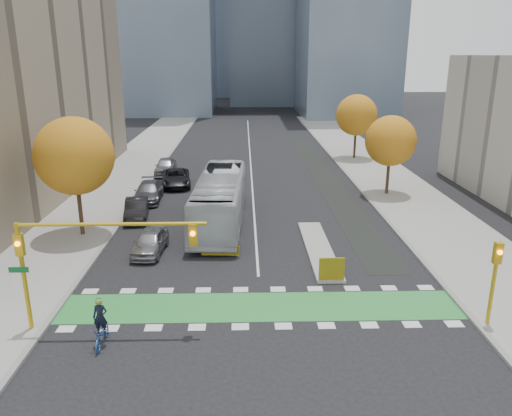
{
  "coord_description": "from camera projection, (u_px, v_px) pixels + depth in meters",
  "views": [
    {
      "loc": [
        -0.78,
        -20.82,
        12.05
      ],
      "look_at": [
        -0.05,
        8.52,
        3.0
      ],
      "focal_mm": 35.0,
      "sensor_mm": 36.0,
      "label": 1
    }
  ],
  "objects": [
    {
      "name": "parked_car_a",
      "position": [
        150.0,
        242.0,
        31.49
      ],
      "size": [
        2.04,
        4.49,
        1.49
      ],
      "primitive_type": "imported",
      "rotation": [
        0.0,
        0.0,
        -0.06
      ],
      "color": "gray",
      "rests_on": "ground"
    },
    {
      "name": "median_island",
      "position": [
        319.0,
        249.0,
        32.13
      ],
      "size": [
        1.6,
        10.0,
        0.16
      ],
      "primitive_type": "cube",
      "color": "gray",
      "rests_on": "ground"
    },
    {
      "name": "tree_east_far",
      "position": [
        357.0,
        115.0,
        58.52
      ],
      "size": [
        4.8,
        4.8,
        7.65
      ],
      "color": "#332114",
      "rests_on": "ground"
    },
    {
      "name": "parked_car_e",
      "position": [
        166.0,
        166.0,
        52.32
      ],
      "size": [
        2.07,
        5.0,
        1.69
      ],
      "primitive_type": "imported",
      "rotation": [
        0.0,
        0.0,
        0.01
      ],
      "color": "#939297",
      "rests_on": "ground"
    },
    {
      "name": "hazard_board",
      "position": [
        332.0,
        269.0,
        27.33
      ],
      "size": [
        1.4,
        0.12,
        1.3
      ],
      "primitive_type": "cube",
      "color": "yellow",
      "rests_on": "median_island"
    },
    {
      "name": "curb_east",
      "position": [
        370.0,
        200.0,
        42.78
      ],
      "size": [
        0.3,
        120.0,
        0.16
      ],
      "primitive_type": "cube",
      "color": "gray",
      "rests_on": "ground"
    },
    {
      "name": "traffic_signal_west",
      "position": [
        80.0,
        248.0,
        21.6
      ],
      "size": [
        8.53,
        0.56,
        5.2
      ],
      "color": "#BF9914",
      "rests_on": "ground"
    },
    {
      "name": "cyclist",
      "position": [
        102.0,
        329.0,
        21.44
      ],
      "size": [
        0.67,
        1.9,
        2.19
      ],
      "rotation": [
        0.0,
        0.0,
        0.0
      ],
      "color": "#224C9C",
      "rests_on": "ground"
    },
    {
      "name": "tree_west",
      "position": [
        74.0,
        156.0,
        32.99
      ],
      "size": [
        5.2,
        5.2,
        8.22
      ],
      "color": "#332114",
      "rests_on": "ground"
    },
    {
      "name": "tree_east_near",
      "position": [
        391.0,
        141.0,
        43.33
      ],
      "size": [
        4.4,
        4.4,
        7.08
      ],
      "color": "#332114",
      "rests_on": "ground"
    },
    {
      "name": "centre_line",
      "position": [
        250.0,
        156.0,
        61.67
      ],
      "size": [
        0.15,
        70.0,
        0.01
      ],
      "primitive_type": "cube",
      "color": "silver",
      "rests_on": "ground"
    },
    {
      "name": "parked_car_b",
      "position": [
        137.0,
        209.0,
        38.01
      ],
      "size": [
        2.25,
        4.85,
        1.54
      ],
      "primitive_type": "imported",
      "rotation": [
        0.0,
        0.0,
        0.14
      ],
      "color": "black",
      "rests_on": "ground"
    },
    {
      "name": "bike_crossing",
      "position": [
        261.0,
        307.0,
        24.89
      ],
      "size": [
        20.0,
        3.0,
        0.01
      ],
      "primitive_type": "cube",
      "color": "#2C8839",
      "rests_on": "ground"
    },
    {
      "name": "sidewalk_west",
      "position": [
        94.0,
        202.0,
        42.23
      ],
      "size": [
        7.0,
        120.0,
        0.15
      ],
      "primitive_type": "cube",
      "color": "gray",
      "rests_on": "ground"
    },
    {
      "name": "bus",
      "position": [
        220.0,
        199.0,
        36.58
      ],
      "size": [
        3.75,
        13.67,
        3.77
      ],
      "primitive_type": "imported",
      "rotation": [
        0.0,
        0.0,
        -0.04
      ],
      "color": "#BABEC2",
      "rests_on": "ground"
    },
    {
      "name": "sidewalk_east",
      "position": [
        410.0,
        200.0,
        42.87
      ],
      "size": [
        7.0,
        120.0,
        0.15
      ],
      "primitive_type": "cube",
      "color": "gray",
      "rests_on": "ground"
    },
    {
      "name": "curb_west",
      "position": [
        136.0,
        202.0,
        42.31
      ],
      "size": [
        0.3,
        120.0,
        0.16
      ],
      "primitive_type": "cube",
      "color": "gray",
      "rests_on": "ground"
    },
    {
      "name": "parked_car_d",
      "position": [
        176.0,
        178.0,
        47.6
      ],
      "size": [
        3.36,
        5.96,
        1.57
      ],
      "primitive_type": "imported",
      "rotation": [
        0.0,
        0.0,
        0.14
      ],
      "color": "black",
      "rests_on": "ground"
    },
    {
      "name": "traffic_signal_east",
      "position": [
        495.0,
        271.0,
        22.42
      ],
      "size": [
        0.35,
        0.43,
        4.1
      ],
      "color": "#BF9914",
      "rests_on": "ground"
    },
    {
      "name": "parked_car_c",
      "position": [
        148.0,
        192.0,
        42.79
      ],
      "size": [
        2.42,
        5.49,
        1.57
      ],
      "primitive_type": "imported",
      "rotation": [
        0.0,
        0.0,
        0.04
      ],
      "color": "#55565B",
      "rests_on": "ground"
    },
    {
      "name": "ground",
      "position": [
        262.0,
        322.0,
        23.46
      ],
      "size": [
        300.0,
        300.0,
        0.0
      ],
      "primitive_type": "plane",
      "color": "black",
      "rests_on": "ground"
    },
    {
      "name": "bike_lane_paint",
      "position": [
        323.0,
        175.0,
        52.3
      ],
      "size": [
        2.5,
        50.0,
        0.01
      ],
      "primitive_type": "cube",
      "color": "black",
      "rests_on": "ground"
    }
  ]
}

